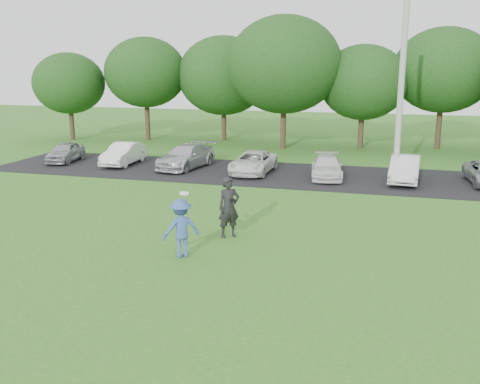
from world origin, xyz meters
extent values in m
plane|color=#2D6F1F|center=(0.00, 0.00, 0.00)|extent=(100.00, 100.00, 0.00)
cube|color=black|center=(0.00, 13.00, 0.01)|extent=(32.00, 6.50, 0.03)
cylinder|color=#A6A7A2|center=(5.19, 12.75, 4.88)|extent=(0.28, 0.28, 9.75)
imported|color=#3A5AA6|center=(-0.93, 0.40, 0.88)|extent=(1.28, 1.23, 1.75)
cylinder|color=white|center=(-0.79, 0.36, 1.94)|extent=(0.27, 0.27, 0.08)
imported|color=black|center=(-0.11, 2.55, 1.00)|extent=(0.87, 0.82, 2.00)
cube|color=black|center=(0.07, 2.37, 1.29)|extent=(0.17, 0.16, 0.10)
imported|color=#A3A4AA|center=(-13.14, 13.21, 0.59)|extent=(1.83, 3.46, 1.12)
imported|color=white|center=(-9.47, 13.28, 0.63)|extent=(1.40, 3.71, 1.21)
imported|color=silver|center=(-5.73, 13.29, 0.66)|extent=(2.48, 4.57, 1.26)
imported|color=white|center=(-1.88, 12.85, 0.58)|extent=(1.93, 4.00, 1.10)
imported|color=silver|center=(1.92, 12.74, 0.56)|extent=(1.94, 3.81, 1.06)
imported|color=silver|center=(5.62, 12.77, 0.65)|extent=(1.56, 3.85, 1.24)
cylinder|color=#38281C|center=(-18.00, 21.60, 1.10)|extent=(0.36, 0.36, 2.20)
ellipsoid|color=#214C19|center=(-18.00, 21.60, 4.15)|extent=(5.20, 5.20, 4.42)
cylinder|color=#38281C|center=(-12.50, 23.00, 1.35)|extent=(0.36, 0.36, 2.70)
ellipsoid|color=#214C19|center=(-12.50, 23.00, 4.93)|extent=(5.94, 5.94, 5.05)
cylinder|color=#38281C|center=(-7.00, 24.40, 1.10)|extent=(0.36, 0.36, 2.20)
ellipsoid|color=#214C19|center=(-7.00, 24.40, 4.71)|extent=(6.68, 6.68, 5.68)
cylinder|color=#38281C|center=(-2.00, 21.60, 1.35)|extent=(0.36, 0.36, 2.70)
ellipsoid|color=#214C19|center=(-2.00, 21.60, 5.48)|extent=(7.42, 7.42, 6.31)
cylinder|color=#38281C|center=(3.00, 23.00, 1.10)|extent=(0.36, 0.36, 2.20)
ellipsoid|color=#214C19|center=(3.00, 23.00, 4.36)|extent=(5.76, 5.76, 4.90)
cylinder|color=#38281C|center=(8.00, 24.40, 1.35)|extent=(0.36, 0.36, 2.70)
ellipsoid|color=#214C19|center=(8.00, 24.40, 5.14)|extent=(6.50, 6.50, 5.53)
camera|label=1|loc=(4.68, -13.49, 5.54)|focal=40.00mm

